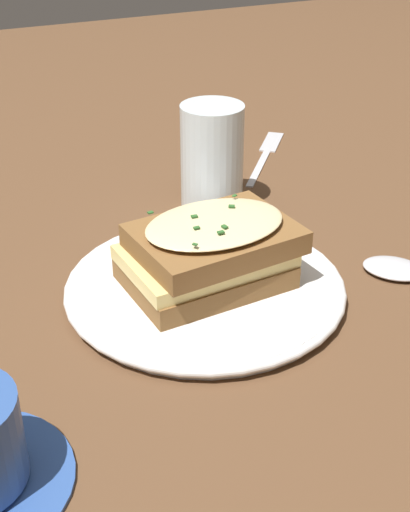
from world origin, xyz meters
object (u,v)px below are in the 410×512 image
at_px(sandwich, 208,252).
at_px(fork, 267,151).
at_px(water_glass, 212,157).
at_px(dinner_plate, 205,287).
at_px(spoon, 404,271).

height_order(sandwich, fork, sandwich).
distance_m(water_glass, fork, 0.19).
bearing_deg(sandwich, dinner_plate, -29.37).
relative_size(sandwich, spoon, 1.07).
xyz_separation_m(fork, spoon, (0.04, 0.34, 0.00)).
height_order(dinner_plate, sandwich, sandwich).
xyz_separation_m(water_glass, fork, (-0.14, -0.12, -0.06)).
height_order(sandwich, water_glass, water_glass).
distance_m(fork, spoon, 0.34).
relative_size(water_glass, spoon, 0.82).
distance_m(sandwich, water_glass, 0.19).
xyz_separation_m(dinner_plate, sandwich, (-0.00, 0.00, 0.04)).
relative_size(fork, spoon, 1.09).
distance_m(dinner_plate, spoon, 0.20).
bearing_deg(dinner_plate, water_glass, -117.27).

